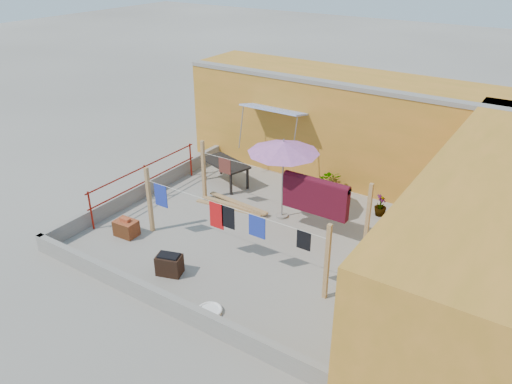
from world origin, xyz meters
TOP-DOWN VIEW (x-y plane):
  - ground at (0.00, 0.00)m, footprint 80.00×80.00m
  - wall_back at (0.50, 4.69)m, footprint 11.00×3.27m
  - wall_right at (5.20, 0.00)m, footprint 2.40×9.00m
  - parapet_front at (0.00, -3.58)m, footprint 8.30×0.16m
  - parapet_left at (-4.08, 0.00)m, footprint 0.16×7.30m
  - red_railing at (-3.85, -0.20)m, footprint 0.05×4.20m
  - clothesline_rig at (0.86, 0.54)m, footprint 5.09×2.35m
  - patio_umbrella at (-0.04, 1.10)m, footprint 2.10×2.10m
  - outdoor_table at (-2.55, 1.91)m, footprint 1.74×1.22m
  - brick_stack at (-2.89, -1.94)m, footprint 0.60×0.45m
  - lumber_pile at (-1.46, 0.79)m, footprint 2.23×0.62m
  - brazier at (-0.83, -2.57)m, footprint 0.65×0.53m
  - white_basin at (0.76, -3.14)m, footprint 0.52×0.52m
  - water_jug_a at (3.70, 1.81)m, footprint 0.23×0.23m
  - water_jug_b at (3.70, 0.88)m, footprint 0.23×0.23m
  - green_hose at (3.26, 2.64)m, footprint 0.50×0.50m
  - plant_back_a at (0.38, 3.20)m, footprint 0.83×0.80m
  - plant_back_b at (2.18, 2.65)m, footprint 0.40×0.40m
  - plant_right_a at (3.37, 2.64)m, footprint 0.58×0.50m
  - plant_right_b at (3.48, -0.82)m, footprint 0.51×0.51m
  - plant_right_c at (3.70, -2.36)m, footprint 0.77×0.76m

SIDE VIEW (x-z plane):
  - ground at x=0.00m, z-range 0.00..0.00m
  - green_hose at x=3.26m, z-range 0.00..0.07m
  - white_basin at x=0.76m, z-range 0.00..0.09m
  - lumber_pile at x=-1.46m, z-range 0.00..0.13m
  - water_jug_a at x=3.70m, z-range -0.02..0.34m
  - water_jug_b at x=3.70m, z-range -0.02..0.34m
  - brick_stack at x=-2.89m, z-range -0.03..0.46m
  - parapet_front at x=0.00m, z-range 0.00..0.44m
  - parapet_left at x=-4.08m, z-range 0.00..0.44m
  - brazier at x=-0.83m, z-range -0.01..0.50m
  - plant_back_b at x=2.18m, z-range 0.00..0.61m
  - plant_right_c at x=3.70m, z-range 0.00..0.65m
  - plant_back_a at x=0.38m, z-range 0.00..0.72m
  - plant_right_b at x=3.48m, z-range 0.00..0.72m
  - plant_right_a at x=3.37m, z-range 0.00..0.93m
  - outdoor_table at x=-2.55m, z-range 0.30..1.04m
  - red_railing at x=-3.85m, z-range 0.17..1.27m
  - clothesline_rig at x=0.86m, z-range 0.14..1.94m
  - wall_right at x=5.20m, z-range 0.00..3.20m
  - wall_back at x=0.50m, z-range 0.00..3.21m
  - patio_umbrella at x=-0.04m, z-range 0.90..3.18m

